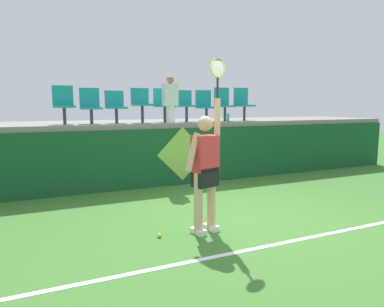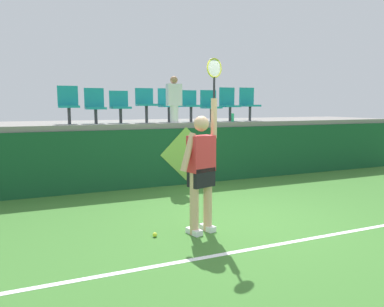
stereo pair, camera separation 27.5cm
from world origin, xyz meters
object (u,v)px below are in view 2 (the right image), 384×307
stadium_chair_3 (146,103)px  spectator_0 (174,99)px  stadium_chair_0 (68,103)px  stadium_chair_4 (168,103)px  tennis_ball (155,235)px  stadium_chair_6 (210,104)px  stadium_chair_1 (95,105)px  water_bottle (233,118)px  stadium_chair_5 (190,104)px  stadium_chair_2 (120,105)px  stadium_chair_8 (249,102)px  tennis_player (201,167)px  stadium_chair_7 (229,103)px

stadium_chair_3 → spectator_0: (0.57, -0.44, 0.08)m
stadium_chair_0 → stadium_chair_4: stadium_chair_0 is taller
tennis_ball → stadium_chair_6: (2.62, 3.70, 1.86)m
stadium_chair_0 → stadium_chair_1: bearing=0.0°
water_bottle → stadium_chair_5: (-0.96, 0.49, 0.35)m
stadium_chair_2 → stadium_chair_4: size_ratio=0.91×
stadium_chair_5 → stadium_chair_8: 1.72m
tennis_player → stadium_chair_8: size_ratio=2.86×
tennis_player → spectator_0: spectator_0 is taller
stadium_chair_5 → stadium_chair_8: stadium_chair_8 is taller
stadium_chair_4 → stadium_chair_6: 1.15m
tennis_player → stadium_chair_3: (0.21, 3.77, 0.95)m
spectator_0 → tennis_ball: bearing=-114.3°
tennis_ball → stadium_chair_0: 4.24m
water_bottle → stadium_chair_3: size_ratio=0.26×
stadium_chair_6 → stadium_chair_7: 0.55m
stadium_chair_7 → stadium_chair_3: bearing=-179.7°
tennis_player → water_bottle: (2.32, 3.28, 0.58)m
stadium_chair_1 → stadium_chair_5: stadium_chair_1 is taller
stadium_chair_2 → stadium_chair_5: 1.77m
stadium_chair_3 → stadium_chair_5: size_ratio=1.04×
stadium_chair_3 → stadium_chair_8: bearing=0.2°
stadium_chair_3 → spectator_0: spectator_0 is taller
water_bottle → stadium_chair_3: stadium_chair_3 is taller
stadium_chair_0 → spectator_0: size_ratio=0.78×
tennis_player → stadium_chair_0: tennis_player is taller
tennis_player → stadium_chair_6: size_ratio=3.16×
water_bottle → stadium_chair_4: (-1.54, 0.49, 0.36)m
stadium_chair_2 → tennis_ball: bearing=-94.3°
stadium_chair_4 → stadium_chair_5: size_ratio=1.04×
stadium_chair_8 → stadium_chair_0: bearing=-180.0°
water_bottle → stadium_chair_0: stadium_chair_0 is taller
tennis_player → stadium_chair_2: tennis_player is taller
spectator_0 → stadium_chair_1: bearing=165.7°
stadium_chair_1 → stadium_chair_6: 2.90m
stadium_chair_1 → stadium_chair_7: stadium_chair_7 is taller
water_bottle → stadium_chair_7: bearing=73.0°
stadium_chair_1 → spectator_0: size_ratio=0.74×
stadium_chair_1 → stadium_chair_7: (3.45, 0.00, 0.05)m
tennis_ball → stadium_chair_0: (-0.86, 3.70, 1.89)m
stadium_chair_4 → stadium_chair_8: 2.31m
tennis_ball → stadium_chair_6: 4.90m
tennis_player → stadium_chair_5: bearing=70.2°
tennis_player → stadium_chair_2: 3.90m
stadium_chair_3 → water_bottle: bearing=-13.0°
tennis_player → spectator_0: size_ratio=2.34×
stadium_chair_1 → stadium_chair_2: stadium_chair_1 is taller
tennis_player → stadium_chair_1: 4.00m
stadium_chair_0 → stadium_chair_3: size_ratio=1.03×
stadium_chair_2 → stadium_chair_6: (2.34, 0.01, 0.02)m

